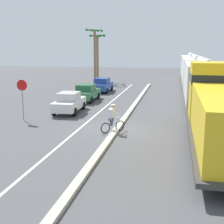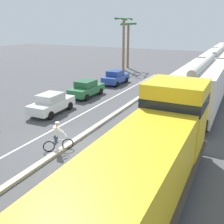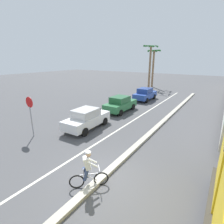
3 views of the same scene
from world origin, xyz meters
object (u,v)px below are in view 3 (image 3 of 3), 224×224
(stop_sign, at_px, (30,109))
(palm_tree_near, at_px, (150,59))
(parked_car_blue, at_px, (145,94))
(cyclist, at_px, (88,171))
(parked_car_green, at_px, (120,104))
(parked_car_white, at_px, (87,119))
(palm_tree_far, at_px, (154,59))

(stop_sign, height_order, palm_tree_near, palm_tree_near)
(parked_car_blue, xyz_separation_m, cyclist, (4.58, -16.81, 0.00))
(parked_car_green, bearing_deg, stop_sign, -103.86)
(parked_car_green, bearing_deg, parked_car_white, -88.52)
(parked_car_white, distance_m, cyclist, 6.78)
(parked_car_white, distance_m, parked_car_green, 5.44)
(parked_car_white, relative_size, cyclist, 2.48)
(cyclist, distance_m, palm_tree_near, 27.89)
(palm_tree_far, bearing_deg, parked_car_green, -79.30)
(stop_sign, bearing_deg, parked_car_blue, 81.58)
(parked_car_blue, distance_m, stop_sign, 15.18)
(parked_car_green, bearing_deg, palm_tree_near, 101.56)
(parked_car_green, distance_m, cyclist, 11.48)
(palm_tree_near, bearing_deg, parked_car_blue, -70.82)
(parked_car_green, distance_m, palm_tree_near, 16.81)
(parked_car_blue, bearing_deg, stop_sign, -98.42)
(cyclist, bearing_deg, parked_car_white, 131.77)
(cyclist, bearing_deg, parked_car_green, 113.92)
(cyclist, xyz_separation_m, palm_tree_near, (-7.90, 26.36, 4.51))
(parked_car_white, distance_m, palm_tree_near, 22.04)
(parked_car_white, distance_m, stop_sign, 4.13)
(cyclist, relative_size, stop_sign, 0.60)
(parked_car_green, bearing_deg, cyclist, -66.08)
(parked_car_green, xyz_separation_m, parked_car_blue, (0.08, 6.31, 0.00))
(parked_car_green, height_order, stop_sign, stop_sign)
(parked_car_blue, distance_m, palm_tree_near, 11.08)
(parked_car_green, xyz_separation_m, cyclist, (4.66, -10.50, 0.00))
(palm_tree_near, bearing_deg, cyclist, -73.32)
(stop_sign, height_order, palm_tree_far, palm_tree_far)
(parked_car_blue, bearing_deg, cyclist, -74.77)
(cyclist, distance_m, stop_sign, 7.14)
(parked_car_white, distance_m, palm_tree_far, 23.94)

